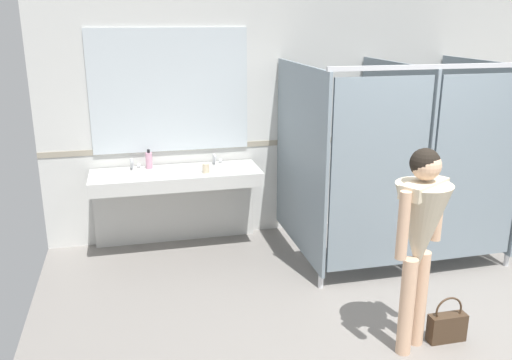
{
  "coord_description": "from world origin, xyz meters",
  "views": [
    {
      "loc": [
        -2.43,
        -3.14,
        2.42
      ],
      "look_at": [
        -1.35,
        1.39,
        1.0
      ],
      "focal_mm": 37.75,
      "sensor_mm": 36.0,
      "label": 1
    }
  ],
  "objects_px": {
    "handbag": "(447,326)",
    "paper_cup": "(206,168)",
    "soap_dispenser": "(149,160)",
    "person_standing": "(420,228)"
  },
  "relations": [
    {
      "from": "handbag",
      "to": "paper_cup",
      "type": "relative_size",
      "value": 3.75
    },
    {
      "from": "soap_dispenser",
      "to": "paper_cup",
      "type": "bearing_deg",
      "value": -29.36
    },
    {
      "from": "handbag",
      "to": "soap_dispenser",
      "type": "relative_size",
      "value": 1.82
    },
    {
      "from": "person_standing",
      "to": "handbag",
      "type": "relative_size",
      "value": 4.15
    },
    {
      "from": "handbag",
      "to": "paper_cup",
      "type": "xyz_separation_m",
      "value": [
        -1.56,
        2.09,
        0.8
      ]
    },
    {
      "from": "handbag",
      "to": "soap_dispenser",
      "type": "distance_m",
      "value": 3.31
    },
    {
      "from": "soap_dispenser",
      "to": "paper_cup",
      "type": "height_order",
      "value": "soap_dispenser"
    },
    {
      "from": "person_standing",
      "to": "soap_dispenser",
      "type": "height_order",
      "value": "person_standing"
    },
    {
      "from": "soap_dispenser",
      "to": "handbag",
      "type": "bearing_deg",
      "value": -48.7
    },
    {
      "from": "person_standing",
      "to": "paper_cup",
      "type": "xyz_separation_m",
      "value": [
        -1.23,
        2.11,
        -0.05
      ]
    }
  ]
}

